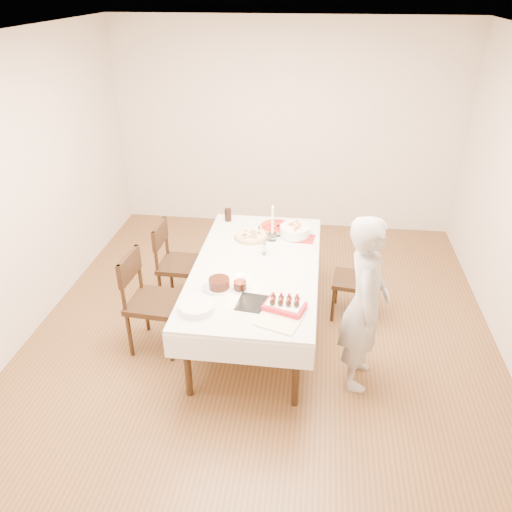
# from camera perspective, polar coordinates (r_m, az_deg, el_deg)

# --- Properties ---
(floor) EXTENTS (5.00, 5.00, 0.00)m
(floor) POSITION_cam_1_polar(r_m,az_deg,el_deg) (5.04, 0.79, -8.38)
(floor) COLOR brown
(floor) RESTS_ON ground
(wall_back) EXTENTS (4.50, 0.04, 2.70)m
(wall_back) POSITION_cam_1_polar(r_m,az_deg,el_deg) (6.70, 3.45, 14.32)
(wall_back) COLOR beige
(wall_back) RESTS_ON floor
(wall_front) EXTENTS (4.50, 0.04, 2.70)m
(wall_front) POSITION_cam_1_polar(r_m,az_deg,el_deg) (2.31, -6.69, -19.55)
(wall_front) COLOR beige
(wall_front) RESTS_ON floor
(wall_left) EXTENTS (0.04, 5.00, 2.70)m
(wall_left) POSITION_cam_1_polar(r_m,az_deg,el_deg) (5.09, -25.31, 6.59)
(wall_left) COLOR beige
(wall_left) RESTS_ON floor
(ceiling) EXTENTS (5.00, 5.00, 0.00)m
(ceiling) POSITION_cam_1_polar(r_m,az_deg,el_deg) (4.00, 1.08, 23.87)
(ceiling) COLOR white
(ceiling) RESTS_ON wall_back
(dining_table) EXTENTS (1.40, 2.26, 0.75)m
(dining_table) POSITION_cam_1_polar(r_m,az_deg,el_deg) (4.81, 0.00, -4.90)
(dining_table) COLOR silver
(dining_table) RESTS_ON floor
(chair_right_savory) EXTENTS (0.47, 0.47, 0.83)m
(chair_right_savory) POSITION_cam_1_polar(r_m,az_deg,el_deg) (5.11, 11.01, -2.75)
(chair_right_savory) COLOR #311D10
(chair_right_savory) RESTS_ON floor
(chair_left_savory) EXTENTS (0.48, 0.48, 0.92)m
(chair_left_savory) POSITION_cam_1_polar(r_m,az_deg,el_deg) (5.25, -8.58, -0.97)
(chair_left_savory) COLOR #311D10
(chair_left_savory) RESTS_ON floor
(chair_left_dessert) EXTENTS (0.53, 0.53, 0.97)m
(chair_left_dessert) POSITION_cam_1_polar(r_m,az_deg,el_deg) (4.66, -11.47, -5.23)
(chair_left_dessert) COLOR #311D10
(chair_left_dessert) RESTS_ON floor
(person) EXTENTS (0.42, 0.60, 1.55)m
(person) POSITION_cam_1_polar(r_m,az_deg,el_deg) (4.12, 12.33, -5.44)
(person) COLOR #A9A4A0
(person) RESTS_ON floor
(pizza_white) EXTENTS (0.37, 0.37, 0.04)m
(pizza_white) POSITION_cam_1_polar(r_m,az_deg,el_deg) (5.07, -0.52, 2.27)
(pizza_white) COLOR beige
(pizza_white) RESTS_ON dining_table
(pizza_pepperoni) EXTENTS (0.47, 0.47, 0.04)m
(pizza_pepperoni) POSITION_cam_1_polar(r_m,az_deg,el_deg) (5.27, 2.30, 3.33)
(pizza_pepperoni) COLOR red
(pizza_pepperoni) RESTS_ON dining_table
(red_placemat) EXTENTS (0.24, 0.24, 0.01)m
(red_placemat) POSITION_cam_1_polar(r_m,az_deg,el_deg) (5.10, 5.44, 1.99)
(red_placemat) COLOR #B21E1E
(red_placemat) RESTS_ON dining_table
(pasta_bowl) EXTENTS (0.35, 0.35, 0.10)m
(pasta_bowl) POSITION_cam_1_polar(r_m,az_deg,el_deg) (5.12, 4.47, 2.89)
(pasta_bowl) COLOR white
(pasta_bowl) RESTS_ON dining_table
(taper_candle) EXTENTS (0.09, 0.09, 0.39)m
(taper_candle) POSITION_cam_1_polar(r_m,az_deg,el_deg) (4.96, 1.90, 3.82)
(taper_candle) COLOR white
(taper_candle) RESTS_ON dining_table
(shaker_pair) EXTENTS (0.10, 0.10, 0.11)m
(shaker_pair) POSITION_cam_1_polar(r_m,az_deg,el_deg) (4.76, 0.95, 0.76)
(shaker_pair) COLOR white
(shaker_pair) RESTS_ON dining_table
(cola_glass) EXTENTS (0.09, 0.09, 0.14)m
(cola_glass) POSITION_cam_1_polar(r_m,az_deg,el_deg) (5.44, -3.22, 4.72)
(cola_glass) COLOR black
(cola_glass) RESTS_ON dining_table
(layer_cake) EXTENTS (0.26, 0.26, 0.09)m
(layer_cake) POSITION_cam_1_polar(r_m,az_deg,el_deg) (4.26, -4.22, -3.16)
(layer_cake) COLOR black
(layer_cake) RESTS_ON dining_table
(cake_board) EXTENTS (0.30, 0.30, 0.01)m
(cake_board) POSITION_cam_1_polar(r_m,az_deg,el_deg) (4.09, -0.24, -5.43)
(cake_board) COLOR black
(cake_board) RESTS_ON dining_table
(birthday_cake) EXTENTS (0.13, 0.13, 0.13)m
(birthday_cake) POSITION_cam_1_polar(r_m,az_deg,el_deg) (4.23, -1.85, -2.93)
(birthday_cake) COLOR #38190F
(birthday_cake) RESTS_ON dining_table
(strawberry_box) EXTENTS (0.36, 0.29, 0.08)m
(strawberry_box) POSITION_cam_1_polar(r_m,az_deg,el_deg) (4.00, 3.29, -5.67)
(strawberry_box) COLOR red
(strawberry_box) RESTS_ON dining_table
(box_lid) EXTENTS (0.38, 0.31, 0.03)m
(box_lid) POSITION_cam_1_polar(r_m,az_deg,el_deg) (3.88, 2.43, -7.66)
(box_lid) COLOR beige
(box_lid) RESTS_ON dining_table
(plate_stack) EXTENTS (0.35, 0.35, 0.06)m
(plate_stack) POSITION_cam_1_polar(r_m,az_deg,el_deg) (4.02, -6.81, -5.78)
(plate_stack) COLOR white
(plate_stack) RESTS_ON dining_table
(china_plate) EXTENTS (0.26, 0.26, 0.01)m
(china_plate) POSITION_cam_1_polar(r_m,az_deg,el_deg) (4.28, -4.96, -3.71)
(china_plate) COLOR white
(china_plate) RESTS_ON dining_table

